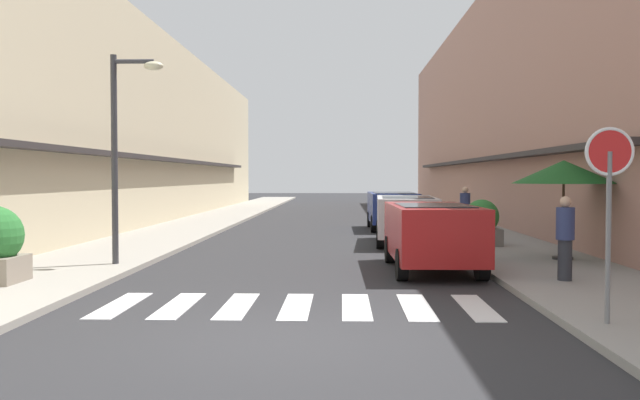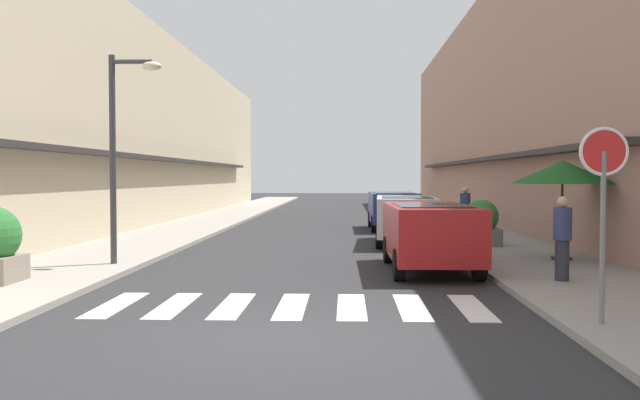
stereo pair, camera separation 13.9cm
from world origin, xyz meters
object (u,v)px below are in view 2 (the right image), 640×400
Objects in this scene: round_street_sign at (604,173)px; parked_car_far at (393,206)px; parked_car_near at (430,229)px; parked_car_mid at (406,214)px; planter_midblock at (481,224)px; pedestrian_walking_far at (465,210)px; pedestrian_walking_near at (562,237)px; cafe_umbrella at (562,172)px; street_lamp at (122,134)px.

parked_car_far is at bearing 95.17° from round_street_sign.
parked_car_near is 5.90m from parked_car_mid.
planter_midblock is 3.10m from pedestrian_walking_far.
parked_car_mid is 2.73× the size of pedestrian_walking_far.
pedestrian_walking_near is at bearing 79.85° from round_street_sign.
parked_car_mid is 1.85× the size of cafe_umbrella.
parked_car_mid is 1.70× the size of round_street_sign.
street_lamp is (-6.85, -5.78, 2.10)m from parked_car_mid.
parked_car_mid is at bearing -90.00° from parked_car_far.
planter_midblock is at bearing -54.35° from pedestrian_walking_near.
pedestrian_walking_far reaches higher than planter_midblock.
pedestrian_walking_near is at bearing -42.02° from parked_car_near.
cafe_umbrella is (1.70, 7.01, 0.06)m from round_street_sign.
pedestrian_walking_far is at bearing 39.14° from parked_car_mid.
cafe_umbrella is 1.83× the size of planter_midblock.
round_street_sign is 10.37m from planter_midblock.
parked_car_mid is at bearing 40.15° from street_lamp.
street_lamp is 11.86m from pedestrian_walking_far.
parked_car_mid is 8.22m from pedestrian_walking_near.
cafe_umbrella is at bearing -69.23° from planter_midblock.
pedestrian_walking_far is at bearing 88.37° from planter_midblock.
pedestrian_walking_far is (2.11, 7.62, 0.05)m from parked_car_near.
parked_car_far is 4.39m from pedestrian_walking_far.
parked_car_mid is 0.95× the size of street_lamp.
planter_midblock is (2.02, -1.38, -0.18)m from parked_car_mid.
pedestrian_walking_far is at bearing -61.24° from parked_car_far.
cafe_umbrella is (3.26, -4.63, 1.26)m from parked_car_mid.
street_lamp reaches higher than parked_car_mid.
round_street_sign reaches higher than parked_car_far.
parked_car_near and parked_car_mid have the same top height.
pedestrian_walking_near is at bearing -13.22° from street_lamp.
round_street_sign is at bearing -103.63° from cafe_umbrella.
parked_car_far is at bearing 90.00° from parked_car_near.
pedestrian_walking_far reaches higher than parked_car_near.
street_lamp reaches higher than planter_midblock.
round_street_sign reaches higher than parked_car_mid.
cafe_umbrella is at bearing 138.81° from pedestrian_walking_far.
parked_car_mid is at bearing 125.13° from cafe_umbrella.
parked_car_near is 3.00m from pedestrian_walking_near.
pedestrian_walking_near is 0.98× the size of pedestrian_walking_far.
pedestrian_walking_near is at bearing -80.62° from parked_car_far.
cafe_umbrella is 3.77m from planter_midblock.
parked_car_near is 0.96× the size of parked_car_mid.
planter_midblock is (8.87, 4.40, -2.28)m from street_lamp.
pedestrian_walking_far reaches higher than parked_car_far.
cafe_umbrella is at bearing -73.59° from pedestrian_walking_near.
street_lamp is 10.21m from cafe_umbrella.
parked_car_mid is 2.45m from planter_midblock.
street_lamp is 9.55m from pedestrian_walking_near.
round_street_sign reaches higher than cafe_umbrella.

